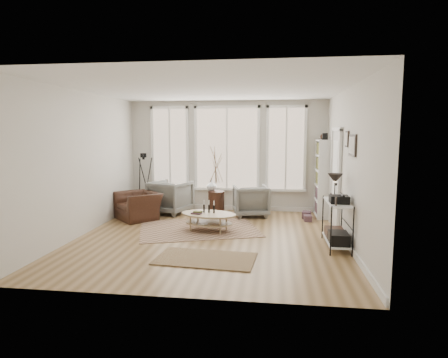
# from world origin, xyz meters

# --- Properties ---
(room) EXTENTS (5.50, 5.54, 2.90)m
(room) POSITION_xyz_m (0.02, 0.03, 1.43)
(room) COLOR #9F7D51
(room) RESTS_ON ground
(bay_window) EXTENTS (4.14, 0.12, 2.24)m
(bay_window) POSITION_xyz_m (0.00, 2.71, 1.61)
(bay_window) COLOR #D4AC85
(bay_window) RESTS_ON ground
(door) EXTENTS (0.09, 1.06, 2.22)m
(door) POSITION_xyz_m (2.57, 1.15, 1.12)
(door) COLOR silver
(door) RESTS_ON ground
(bookcase) EXTENTS (0.31, 0.85, 2.06)m
(bookcase) POSITION_xyz_m (2.44, 2.23, 0.96)
(bookcase) COLOR white
(bookcase) RESTS_ON ground
(low_shelf) EXTENTS (0.38, 1.08, 1.30)m
(low_shelf) POSITION_xyz_m (2.38, -0.30, 0.51)
(low_shelf) COLOR white
(low_shelf) RESTS_ON ground
(wall_art) EXTENTS (0.04, 0.88, 0.44)m
(wall_art) POSITION_xyz_m (2.58, -0.27, 1.88)
(wall_art) COLOR black
(wall_art) RESTS_ON ground
(rug_main) EXTENTS (2.93, 2.54, 0.01)m
(rug_main) POSITION_xyz_m (-0.36, 0.63, 0.01)
(rug_main) COLOR brown
(rug_main) RESTS_ON ground
(rug_runner) EXTENTS (1.68, 1.02, 0.01)m
(rug_runner) POSITION_xyz_m (0.14, -1.28, 0.01)
(rug_runner) COLOR brown
(rug_runner) RESTS_ON ground
(coffee_table) EXTENTS (1.33, 1.00, 0.55)m
(coffee_table) POSITION_xyz_m (-0.12, 0.49, 0.30)
(coffee_table) COLOR tan
(coffee_table) RESTS_ON ground
(armchair_left) EXTENTS (1.16, 1.18, 0.84)m
(armchair_left) POSITION_xyz_m (-1.39, 2.12, 0.42)
(armchair_left) COLOR slate
(armchair_left) RESTS_ON ground
(armchair_right) EXTENTS (0.99, 1.01, 0.77)m
(armchair_right) POSITION_xyz_m (0.69, 2.05, 0.39)
(armchair_right) COLOR slate
(armchair_right) RESTS_ON ground
(side_table) EXTENTS (0.41, 0.41, 1.71)m
(side_table) POSITION_xyz_m (-0.18, 2.01, 0.82)
(side_table) COLOR #371F15
(side_table) RESTS_ON ground
(vase) EXTENTS (0.31, 0.31, 0.26)m
(vase) POSITION_xyz_m (-0.31, 2.11, 0.74)
(vase) COLOR silver
(vase) RESTS_ON side_table
(accent_chair) EXTENTS (1.32, 1.32, 0.65)m
(accent_chair) POSITION_xyz_m (-1.98, 1.36, 0.32)
(accent_chair) COLOR #371F15
(accent_chair) RESTS_ON ground
(tripod_camera) EXTENTS (0.54, 0.54, 1.54)m
(tripod_camera) POSITION_xyz_m (-2.12, 2.22, 0.71)
(tripod_camera) COLOR black
(tripod_camera) RESTS_ON ground
(book_stack_near) EXTENTS (0.25, 0.29, 0.17)m
(book_stack_near) POSITION_xyz_m (2.05, 1.98, 0.08)
(book_stack_near) COLOR brown
(book_stack_near) RESTS_ON ground
(book_stack_far) EXTENTS (0.18, 0.23, 0.14)m
(book_stack_far) POSITION_xyz_m (2.05, 1.65, 0.07)
(book_stack_far) COLOR brown
(book_stack_far) RESTS_ON ground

